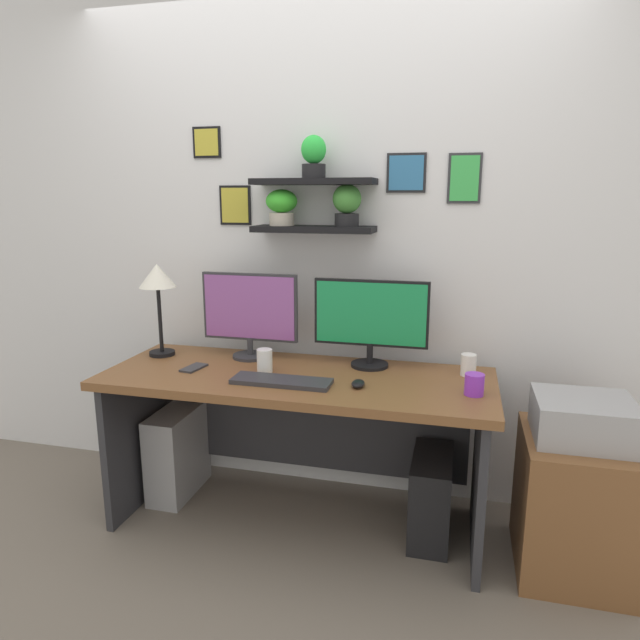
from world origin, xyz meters
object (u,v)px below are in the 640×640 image
(coffee_mug, at_px, (474,384))
(computer_tower_right, at_px, (431,496))
(desk, at_px, (300,412))
(desk_lamp, at_px, (158,283))
(computer_tower_left, at_px, (178,452))
(printer, at_px, (583,419))
(computer_mouse, at_px, (358,384))
(pen_cup, at_px, (468,365))
(keyboard, at_px, (282,381))
(monitor_right, at_px, (371,319))
(drawer_cabinet, at_px, (574,504))
(monitor_left, at_px, (250,312))
(cell_phone, at_px, (194,368))
(water_cup, at_px, (265,361))

(coffee_mug, distance_m, computer_tower_right, 0.63)
(desk, height_order, desk_lamp, desk_lamp)
(computer_tower_left, relative_size, computer_tower_right, 1.15)
(desk, xyz_separation_m, computer_tower_left, (-0.69, 0.05, -0.32))
(coffee_mug, distance_m, printer, 0.45)
(computer_mouse, relative_size, desk_lamp, 0.19)
(pen_cup, bearing_deg, computer_tower_left, -177.11)
(keyboard, bearing_deg, monitor_right, 46.45)
(computer_tower_right, bearing_deg, computer_mouse, -155.88)
(monitor_right, relative_size, computer_tower_right, 1.37)
(desk, height_order, keyboard, keyboard)
(keyboard, relative_size, drawer_cabinet, 0.75)
(desk, height_order, monitor_right, monitor_right)
(monitor_left, relative_size, computer_tower_left, 1.08)
(cell_phone, relative_size, drawer_cabinet, 0.24)
(monitor_left, xyz_separation_m, drawer_cabinet, (1.53, -0.26, -0.69))
(keyboard, xyz_separation_m, drawer_cabinet, (1.25, 0.09, -0.47))
(desk_lamp, bearing_deg, monitor_left, 9.56)
(desk, distance_m, monitor_left, 0.56)
(keyboard, bearing_deg, computer_mouse, 6.16)
(drawer_cabinet, bearing_deg, monitor_left, 170.24)
(desk, xyz_separation_m, computer_mouse, (0.31, -0.16, 0.22))
(printer, bearing_deg, desk_lamp, 174.68)
(coffee_mug, xyz_separation_m, pen_cup, (-0.02, 0.26, 0.01))
(monitor_left, bearing_deg, water_cup, -54.94)
(desk, bearing_deg, drawer_cabinet, -4.80)
(computer_mouse, distance_m, pen_cup, 0.54)
(monitor_left, bearing_deg, computer_tower_left, -164.42)
(monitor_right, relative_size, desk_lamp, 1.16)
(keyboard, relative_size, cell_phone, 3.14)
(monitor_left, distance_m, cell_phone, 0.39)
(water_cup, distance_m, drawer_cabinet, 1.47)
(keyboard, height_order, computer_mouse, computer_mouse)
(desk, distance_m, computer_tower_left, 0.76)
(keyboard, height_order, cell_phone, keyboard)
(drawer_cabinet, distance_m, printer, 0.38)
(cell_phone, distance_m, pen_cup, 1.29)
(monitor_right, bearing_deg, printer, -16.02)
(desk, distance_m, cell_phone, 0.55)
(water_cup, xyz_separation_m, computer_tower_right, (0.78, 0.05, -0.61))
(cell_phone, relative_size, water_cup, 1.27)
(desk, height_order, monitor_left, monitor_left)
(desk, height_order, computer_tower_right, desk)
(monitor_right, height_order, printer, monitor_right)
(desk, height_order, computer_mouse, computer_mouse)
(monitor_left, height_order, keyboard, monitor_left)
(water_cup, bearing_deg, computer_tower_left, 168.48)
(computer_tower_left, distance_m, computer_tower_right, 1.33)
(cell_phone, height_order, pen_cup, pen_cup)
(pen_cup, bearing_deg, desk, -170.68)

